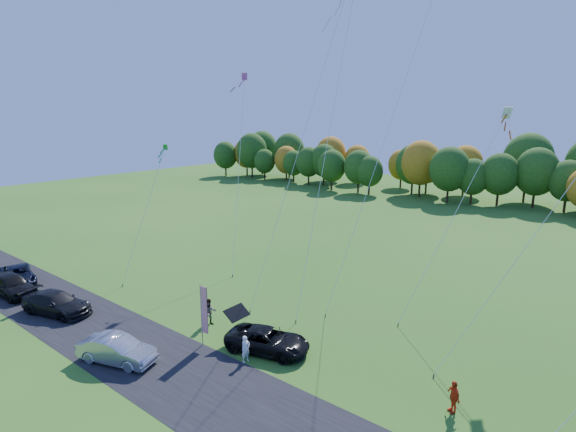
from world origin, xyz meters
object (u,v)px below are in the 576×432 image
Objects in this scene: black_suv at (268,340)px; person_east at (453,397)px; silver_sedan at (117,350)px; feather_flag at (204,309)px.

black_suv is 10.62m from person_east.
feather_flag is at bearing -49.90° from silver_sedan.
black_suv is at bearing 29.83° from feather_flag.
feather_flag reaches higher than silver_sedan.
person_east is at bearing 12.69° from feather_flag.
person_east is (10.55, 1.20, 0.11)m from black_suv.
silver_sedan is at bearing 120.09° from black_suv.
person_east is (16.47, 7.42, 0.06)m from silver_sedan.
feather_flag is at bearing 103.50° from black_suv.
feather_flag is (-13.92, -3.13, 1.61)m from person_east.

